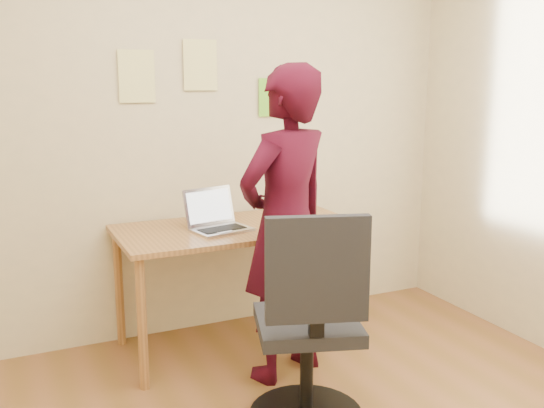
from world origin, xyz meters
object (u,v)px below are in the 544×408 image
desk (238,240)px  laptop (217,221)px  phone (293,229)px  office_chair (310,337)px  person (286,225)px

desk → laptop: 0.20m
desk → phone: size_ratio=11.52×
desk → phone: bearing=-39.5°
laptop → phone: 0.44m
office_chair → person: (0.13, 0.52, 0.39)m
office_chair → laptop: bearing=113.8°
phone → office_chair: (-0.30, -0.76, -0.30)m
laptop → person: 0.48m
desk → phone: 0.34m
person → laptop: bearing=-80.9°
person → office_chair: bearing=56.1°
desk → laptop: (-0.14, -0.02, 0.14)m
laptop → phone: laptop is taller
office_chair → phone: bearing=86.7°
desk → office_chair: office_chair is taller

